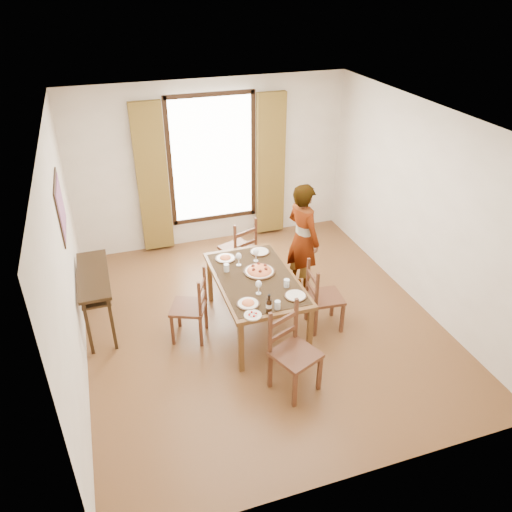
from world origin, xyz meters
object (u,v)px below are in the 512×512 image
object	(u,v)px
dining_table	(256,282)
man	(303,239)
pasta_platter	(259,269)
console_table	(94,282)

from	to	relation	value
dining_table	man	xyz separation A→B (m)	(0.91, 0.65, 0.13)
dining_table	man	world-z (taller)	man
dining_table	pasta_platter	world-z (taller)	pasta_platter
man	pasta_platter	world-z (taller)	man
dining_table	pasta_platter	xyz separation A→B (m)	(0.08, 0.10, 0.12)
man	pasta_platter	size ratio (longest dim) A/B	4.11
man	dining_table	bearing A→B (deg)	108.50
console_table	pasta_platter	size ratio (longest dim) A/B	3.00
console_table	pasta_platter	world-z (taller)	pasta_platter
man	pasta_platter	distance (m)	1.00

